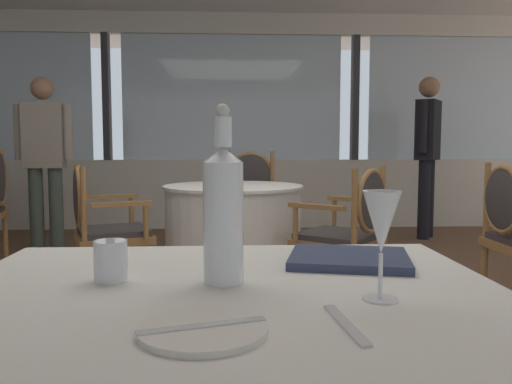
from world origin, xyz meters
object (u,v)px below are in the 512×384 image
object	(u,v)px
side_plate	(203,329)
water_tumbler	(111,261)
wine_glass	(382,225)
dining_chair_0_1	(100,222)
menu_book	(349,258)
diner_person_0	(428,146)
dining_chair_0_2	(350,227)
dining_chair_0_0	(249,196)
diner_person_1	(44,154)
water_bottle	(223,211)

from	to	relation	value
side_plate	water_tumbler	xyz separation A→B (m)	(-0.21, 0.31, 0.04)
wine_glass	dining_chair_0_1	world-z (taller)	wine_glass
side_plate	menu_book	distance (m)	0.55
dining_chair_0_1	diner_person_0	xyz separation A→B (m)	(3.01, 2.22, 0.50)
water_tumbler	dining_chair_0_2	xyz separation A→B (m)	(0.98, 2.03, -0.26)
side_plate	dining_chair_0_0	size ratio (longest dim) A/B	0.20
wine_glass	dining_chair_0_2	xyz separation A→B (m)	(0.46, 2.19, -0.35)
water_tumbler	diner_person_1	world-z (taller)	diner_person_1
side_plate	wine_glass	world-z (taller)	wine_glass
wine_glass	dining_chair_0_2	world-z (taller)	wine_glass
wine_glass	diner_person_1	distance (m)	4.53
side_plate	dining_chair_0_2	xyz separation A→B (m)	(0.78, 2.33, -0.22)
dining_chair_0_1	diner_person_1	bearing A→B (deg)	98.53
diner_person_1	menu_book	bearing A→B (deg)	-156.66
water_tumbler	dining_chair_0_2	world-z (taller)	dining_chair_0_2
wine_glass	dining_chair_0_0	distance (m)	3.70
dining_chair_0_1	dining_chair_0_2	xyz separation A→B (m)	(1.58, -0.25, -0.00)
menu_book	diner_person_1	size ratio (longest dim) A/B	0.17
water_bottle	dining_chair_0_0	bearing A→B (deg)	87.15
wine_glass	diner_person_1	world-z (taller)	diner_person_1
diner_person_0	dining_chair_0_2	bearing A→B (deg)	94.62
dining_chair_0_2	menu_book	bearing A→B (deg)	115.54
water_tumbler	diner_person_1	size ratio (longest dim) A/B	0.05
dining_chair_0_1	diner_person_0	size ratio (longest dim) A/B	0.50
menu_book	diner_person_1	bearing A→B (deg)	131.51
menu_book	dining_chair_0_2	world-z (taller)	dining_chair_0_2
dining_chair_0_2	diner_person_0	world-z (taller)	diner_person_0
dining_chair_0_0	dining_chair_0_2	distance (m)	1.60
dining_chair_0_0	diner_person_1	xyz separation A→B (m)	(-1.92, 0.37, 0.38)
menu_book	dining_chair_0_1	world-z (taller)	dining_chair_0_1
diner_person_1	dining_chair_0_1	bearing A→B (deg)	-155.68
menu_book	diner_person_0	world-z (taller)	diner_person_0
menu_book	dining_chair_0_1	size ratio (longest dim) A/B	0.31
menu_book	dining_chair_0_0	distance (m)	3.39
wine_glass	diner_person_0	distance (m)	5.03
water_tumbler	dining_chair_0_2	size ratio (longest dim) A/B	0.09
water_tumbler	dining_chair_0_1	distance (m)	2.37
diner_person_0	diner_person_1	size ratio (longest dim) A/B	1.07
diner_person_0	water_tumbler	bearing A→B (deg)	96.50
dining_chair_0_1	diner_person_1	xyz separation A→B (m)	(-0.92, 1.62, 0.42)
side_plate	water_bottle	bearing A→B (deg)	84.56
side_plate	menu_book	xyz separation A→B (m)	(0.32, 0.45, 0.01)
wine_glass	dining_chair_0_1	bearing A→B (deg)	114.57
wine_glass	dining_chair_0_0	world-z (taller)	dining_chair_0_0
wine_glass	dining_chair_0_1	xyz separation A→B (m)	(-1.11, 2.44, -0.35)
menu_book	diner_person_1	xyz separation A→B (m)	(-2.04, 3.75, 0.20)
menu_book	dining_chair_0_1	distance (m)	2.43
water_tumbler	menu_book	size ratio (longest dim) A/B	0.30
water_tumbler	menu_book	xyz separation A→B (m)	(0.53, 0.14, -0.03)
diner_person_1	wine_glass	bearing A→B (deg)	-158.61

